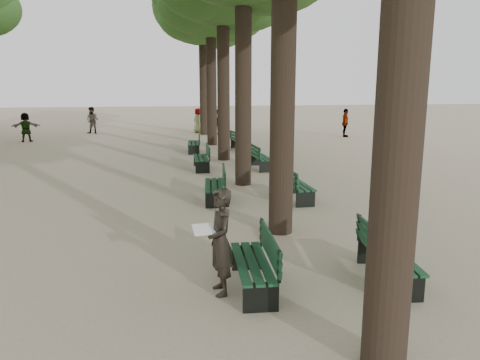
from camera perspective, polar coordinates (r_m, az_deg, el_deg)
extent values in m
plane|color=tan|center=(7.41, -0.96, -14.05)|extent=(120.00, 120.00, 0.00)
cylinder|color=#33261C|center=(5.23, 19.55, 16.85)|extent=(0.52, 0.52, 7.50)
cylinder|color=#33261C|center=(9.92, 5.31, 14.75)|extent=(0.52, 0.52, 7.50)
cylinder|color=#33261C|center=(14.81, 0.40, 13.80)|extent=(0.52, 0.52, 7.50)
cylinder|color=#33261C|center=(19.76, -2.05, 13.29)|extent=(0.52, 0.52, 7.50)
cylinder|color=#33261C|center=(24.73, -3.51, 12.97)|extent=(0.52, 0.52, 7.50)
cylinder|color=#33261C|center=(29.71, -4.48, 12.75)|extent=(0.52, 0.52, 7.50)
ellipsoid|color=#244E1A|center=(30.04, -4.60, 20.31)|extent=(6.00, 6.00, 4.50)
cube|color=black|center=(7.58, 1.46, -11.57)|extent=(0.60, 1.82, 0.45)
cube|color=black|center=(7.49, 1.47, -9.99)|extent=(0.62, 1.82, 0.04)
cube|color=black|center=(7.44, 3.63, -7.95)|extent=(0.12, 1.80, 0.40)
cube|color=black|center=(13.01, -3.16, -1.59)|extent=(0.69, 1.84, 0.45)
cube|color=black|center=(12.96, -3.17, -0.62)|extent=(0.71, 1.84, 0.04)
cube|color=black|center=(12.91, -1.94, 0.57)|extent=(0.21, 1.80, 0.40)
cube|color=black|center=(17.76, -4.80, 2.01)|extent=(0.56, 1.81, 0.45)
cube|color=black|center=(17.73, -4.81, 2.72)|extent=(0.58, 1.81, 0.04)
cube|color=black|center=(17.70, -3.92, 3.61)|extent=(0.08, 1.80, 0.40)
cube|color=black|center=(22.24, -5.69, 3.96)|extent=(0.64, 1.83, 0.45)
cube|color=black|center=(22.21, -5.70, 4.54)|extent=(0.66, 1.83, 0.04)
cube|color=black|center=(22.18, -4.99, 5.24)|extent=(0.17, 1.80, 0.40)
cube|color=black|center=(8.24, 17.71, -10.18)|extent=(0.69, 1.84, 0.45)
cube|color=black|center=(8.16, 17.81, -8.71)|extent=(0.71, 1.84, 0.04)
cube|color=black|center=(7.98, 16.05, -7.02)|extent=(0.21, 1.80, 0.40)
cube|color=black|center=(13.18, 6.96, -1.49)|extent=(0.59, 1.82, 0.45)
cube|color=black|center=(13.13, 6.99, -0.53)|extent=(0.61, 1.82, 0.04)
cube|color=black|center=(12.99, 5.84, 0.58)|extent=(0.11, 1.80, 0.40)
cube|color=black|center=(17.88, 2.63, 2.10)|extent=(0.62, 1.83, 0.45)
cube|color=black|center=(17.84, 2.64, 2.81)|extent=(0.64, 1.83, 0.04)
cube|color=black|center=(17.73, 1.77, 3.64)|extent=(0.14, 1.80, 0.40)
cube|color=black|center=(22.73, 0.09, 4.19)|extent=(0.75, 1.85, 0.45)
cube|color=black|center=(22.70, 0.09, 4.75)|extent=(0.77, 1.85, 0.04)
cube|color=black|center=(22.59, -0.60, 5.41)|extent=(0.27, 1.79, 0.40)
imported|color=black|center=(7.23, -2.38, -7.54)|extent=(0.41, 0.70, 1.67)
cube|color=white|center=(7.14, -4.40, -6.01)|extent=(0.37, 0.29, 0.12)
imported|color=#262628|center=(30.93, -5.14, 7.23)|extent=(0.76, 0.79, 1.60)
imported|color=#262628|center=(28.66, -24.66, 5.87)|extent=(1.54, 0.57, 1.62)
imported|color=#262628|center=(29.12, 12.71, 6.81)|extent=(0.61, 1.05, 1.70)
imported|color=#262628|center=(31.74, -17.54, 6.95)|extent=(0.89, 0.58, 1.71)
imported|color=#262628|center=(29.92, -2.88, 7.07)|extent=(1.05, 0.64, 1.56)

